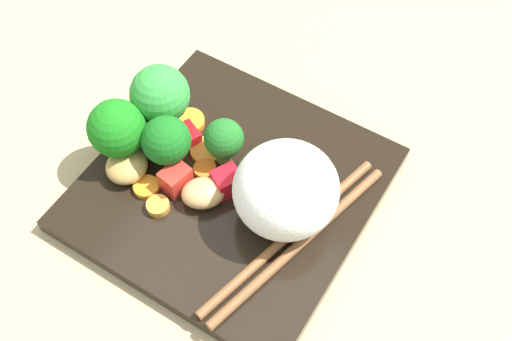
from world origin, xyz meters
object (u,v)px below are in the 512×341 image
object	(u,v)px
carrot_slice_4	(202,172)
broccoli_floret_0	(117,129)
square_plate	(231,189)
rice_mound	(285,191)
chopstick_pair	(295,239)

from	to	relation	value
carrot_slice_4	broccoli_floret_0	bearing A→B (deg)	104.87
square_plate	carrot_slice_4	bearing A→B (deg)	97.66
rice_mound	broccoli_floret_0	world-z (taller)	rice_mound
square_plate	chopstick_pair	size ratio (longest dim) A/B	1.19
square_plate	broccoli_floret_0	world-z (taller)	broccoli_floret_0
square_plate	broccoli_floret_0	size ratio (longest dim) A/B	3.71
square_plate	chopstick_pair	bearing A→B (deg)	-104.32
square_plate	chopstick_pair	world-z (taller)	chopstick_pair
square_plate	chopstick_pair	xyz separation A→B (cm)	(-2.03, -7.94, 1.17)
chopstick_pair	rice_mound	bearing A→B (deg)	62.93
square_plate	rice_mound	distance (cm)	7.38
carrot_slice_4	chopstick_pair	bearing A→B (deg)	-98.68
rice_mound	chopstick_pair	size ratio (longest dim) A/B	0.44
broccoli_floret_0	carrot_slice_4	bearing A→B (deg)	-75.13
square_plate	broccoli_floret_0	bearing A→B (deg)	102.95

